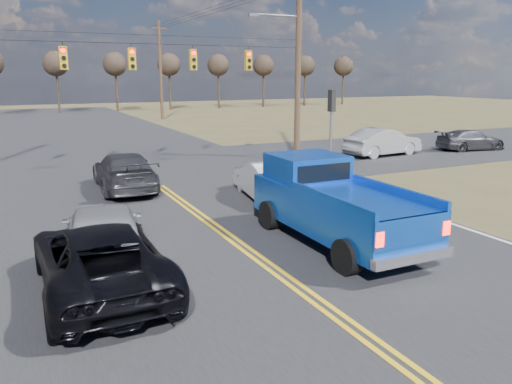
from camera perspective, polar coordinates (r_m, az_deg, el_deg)
name	(u,v)px	position (r m, az deg, el deg)	size (l,w,h in m)	color
ground	(373,344)	(9.32, 13.26, -16.56)	(160.00, 160.00, 0.00)	brown
road_main	(190,209)	(17.62, -7.55, -1.93)	(14.00, 120.00, 0.02)	#28282B
road_cross	(138,171)	(25.16, -13.34, 2.40)	(120.00, 12.00, 0.02)	#28282B
signal_gantry	(144,64)	(24.65, -12.71, 14.07)	(19.60, 4.83, 10.00)	#473323
utility_poles	(137,60)	(23.77, -13.48, 14.46)	(19.60, 58.32, 10.00)	#473323
treeline	(100,56)	(33.57, -17.39, 14.58)	(87.00, 117.80, 7.40)	#33261C
pickup_truck	(332,203)	(14.00, 8.73, -1.27)	(2.44, 6.07, 2.28)	black
silver_suv	(104,233)	(12.72, -16.99, -4.55)	(1.92, 4.78, 1.63)	#9C9DA3
black_suv	(100,258)	(11.30, -17.39, -7.20)	(2.48, 5.38, 1.50)	black
white_car_queue	(267,179)	(18.88, 1.21, 1.45)	(1.52, 4.37, 1.44)	white
dgrey_car_queue	(124,171)	(20.93, -14.83, 2.29)	(2.13, 5.24, 1.52)	#333237
cross_car_east_near	(383,142)	(29.89, 14.31, 5.56)	(4.81, 1.68, 1.58)	#9B9DA2
cross_car_east_far	(471,140)	(33.87, 23.34, 5.48)	(4.36, 1.77, 1.27)	#38393E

